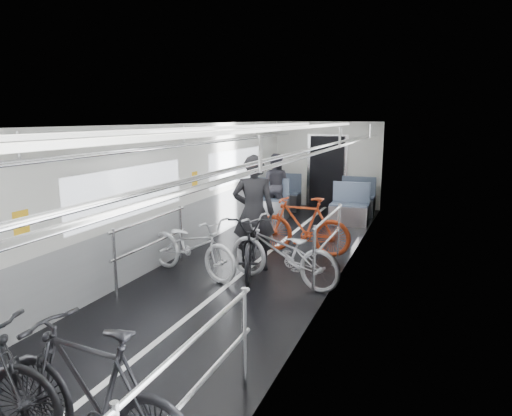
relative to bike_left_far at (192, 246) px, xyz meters
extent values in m
cube|color=black|center=(0.73, -0.51, -0.49)|extent=(3.00, 14.00, 0.01)
cube|color=white|center=(0.73, -0.51, 1.91)|extent=(3.00, 14.00, 0.02)
cube|color=silver|center=(-0.77, -0.51, 0.71)|extent=(0.02, 14.00, 2.40)
cube|color=silver|center=(2.23, -0.51, 0.71)|extent=(0.02, 14.00, 2.40)
cube|color=silver|center=(0.73, 6.49, 0.71)|extent=(3.00, 0.02, 2.40)
cube|color=white|center=(0.73, -0.51, -0.48)|extent=(0.08, 13.80, 0.01)
cube|color=gray|center=(-0.74, -0.51, -0.04)|extent=(0.01, 13.90, 0.90)
cube|color=gray|center=(2.20, -0.51, -0.04)|extent=(0.01, 13.90, 0.90)
cube|color=white|center=(-0.74, -0.51, 0.91)|extent=(0.01, 10.80, 0.75)
cube|color=white|center=(2.20, -0.51, 0.91)|extent=(0.01, 10.80, 0.75)
cube|color=white|center=(0.18, -0.51, 1.85)|extent=(0.14, 13.40, 0.05)
cube|color=white|center=(1.28, -0.51, 1.85)|extent=(0.14, 13.40, 0.05)
cube|color=black|center=(0.73, 6.43, 0.51)|extent=(0.95, 0.10, 2.00)
imported|color=silver|center=(0.00, 0.00, 0.00)|extent=(1.96, 1.12, 0.98)
imported|color=black|center=(1.34, -3.86, 0.07)|extent=(1.88, 0.67, 1.11)
imported|color=#B1B1B6|center=(1.47, 0.15, 0.02)|extent=(2.02, 1.09, 1.01)
imported|color=#BC3B17|center=(1.33, 1.79, 0.05)|extent=(1.81, 0.53, 1.08)
imported|color=black|center=(0.82, 0.55, 0.01)|extent=(1.22, 2.02, 1.00)
imported|color=black|center=(0.81, 0.65, 0.48)|extent=(0.82, 0.67, 1.93)
imported|color=#29282F|center=(-0.23, 4.73, 0.32)|extent=(0.80, 0.63, 1.62)
camera|label=1|loc=(3.52, -6.19, 2.02)|focal=32.00mm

